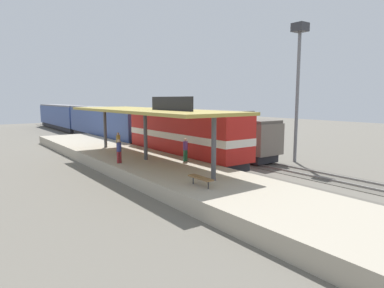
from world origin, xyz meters
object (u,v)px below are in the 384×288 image
Objects in this scene: passenger_carriage_front at (105,123)px; freight_car at (224,136)px; person_walking at (119,150)px; person_waiting at (118,141)px; locomotive at (183,134)px; passenger_carriage_rear at (62,116)px; person_boarding at (185,148)px; platform_bench at (201,178)px; light_mast at (299,64)px.

passenger_carriage_front is 1.67× the size of freight_car.
person_walking is at bearing -108.93° from passenger_carriage_front.
person_waiting is 5.00m from person_walking.
passenger_carriage_rear is at bearing 90.00° from locomotive.
person_waiting and person_boarding have the same top height.
person_boarding is at bearing -27.00° from person_walking.
locomotive is at bearing -90.00° from passenger_carriage_front.
freight_car is at bearing 44.08° from platform_bench.
platform_bench is at bearing -84.64° from person_walking.
person_waiting is 1.00× the size of person_walking.
person_walking is (-6.80, -40.62, -0.46)m from passenger_carriage_rear.
person_walking reaches higher than platform_bench.
person_waiting is 1.00× the size of person_boarding.
person_boarding is at bearing -93.41° from passenger_carriage_rear.
person_boarding is (-7.15, -3.91, -0.12)m from freight_car.
platform_bench is 0.99× the size of person_waiting.
freight_car is 1.03× the size of light_mast.
passenger_carriage_front is 20.96m from person_walking.
person_waiting is at bearing 150.09° from locomotive.
passenger_carriage_rear is (0.00, 38.80, -0.10)m from locomotive.
freight_car is 9.87m from person_waiting.
person_walking is at bearing -165.01° from locomotive.
passenger_carriage_front is 22.14m from person_boarding.
freight_car is 7.02× the size of person_boarding.
person_waiting is at bearing 145.67° from light_mast.
locomotive is at bearing 179.10° from freight_car.
locomotive is 11.44m from light_mast.
light_mast reaches higher than person_walking.
person_waiting is (-9.44, 2.86, -0.12)m from freight_car.
passenger_carriage_front is 18.65m from freight_car.
platform_bench is at bearing -135.92° from freight_car.
passenger_carriage_front is at bearing 72.35° from person_waiting.
freight_car is (4.60, -0.07, -0.44)m from locomotive.
platform_bench is at bearing -96.96° from passenger_carriage_rear.
locomotive is 5.61m from person_waiting.
light_mast is (3.20, -5.77, 6.43)m from freight_car.
person_waiting is (-4.84, -15.21, -0.46)m from passenger_carriage_front.
locomotive is 8.44× the size of person_waiting.
platform_bench is 0.15× the size of light_mast.
light_mast reaches higher than person_boarding.
passenger_carriage_front reaches higher than person_boarding.
freight_car is at bearing -16.84° from person_waiting.
locomotive is 1.20× the size of freight_car.
platform_bench is 0.12× the size of locomotive.
person_boarding is (-2.55, -42.79, -0.46)m from passenger_carriage_rear.
platform_bench is 0.99× the size of person_walking.
freight_car is at bearing 118.99° from light_mast.
platform_bench is 28.98m from passenger_carriage_front.
locomotive reaches higher than passenger_carriage_front.
person_waiting is at bearing 163.16° from freight_car.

